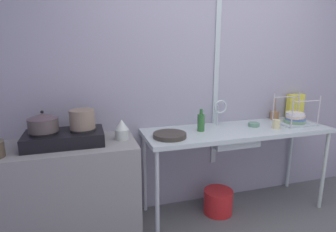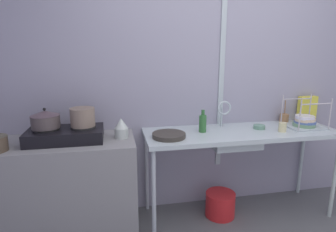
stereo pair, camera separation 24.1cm
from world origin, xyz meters
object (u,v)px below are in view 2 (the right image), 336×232
percolator (121,128)px  utensil_jar (284,118)px  stove (66,135)px  pot_on_right_burner (83,117)px  cereal_box (307,109)px  small_bowl_on_drainboard (259,127)px  cup_by_rack (283,127)px  bottle_by_sink (203,123)px  sink_basin (233,139)px  frying_pan (169,135)px  faucet (224,110)px  dish_rack (304,122)px  pot_on_left_burner (45,119)px  bucket_on_floor (220,204)px

percolator → utensil_jar: utensil_jar is taller
stove → pot_on_right_burner: bearing=0.0°
cereal_box → small_bowl_on_drainboard: bearing=-164.6°
cup_by_rack → bottle_by_sink: 0.73m
sink_basin → cup_by_rack: (0.45, -0.07, 0.11)m
stove → utensil_jar: size_ratio=2.64×
cup_by_rack → small_bowl_on_drainboard: 0.21m
stove → frying_pan: (0.85, -0.07, -0.04)m
faucet → cereal_box: (0.97, 0.09, -0.05)m
stove → cereal_box: bearing=5.5°
sink_basin → utensil_jar: 0.72m
pot_on_right_burner → dish_rack: dish_rack is taller
sink_basin → frying_pan: bearing=-175.9°
pot_on_right_burner → cup_by_rack: 1.77m
cereal_box → pot_on_left_burner: bearing=-176.3°
cup_by_rack → sink_basin: bearing=170.8°
bucket_on_floor → bottle_by_sink: bearing=165.1°
pot_on_left_burner → cup_by_rack: 2.05m
bucket_on_floor → cereal_box: bearing=13.3°
dish_rack → bucket_on_floor: bearing=-179.2°
stove → pot_on_left_burner: size_ratio=2.65×
pot_on_right_burner → bucket_on_floor: pot_on_right_burner is taller
stove → utensil_jar: bearing=5.8°
frying_pan → utensil_jar: utensil_jar is taller
bottle_by_sink → cereal_box: 1.23m
faucet → dish_rack: dish_rack is taller
pot_on_right_burner → utensil_jar: size_ratio=0.87×
cereal_box → faucet: bearing=-176.0°
faucet → frying_pan: 0.63m
sink_basin → faucet: faucet is taller
faucet → bucket_on_floor: (-0.06, -0.15, -0.90)m
pot_on_left_burner → percolator: pot_on_left_burner is taller
percolator → bottle_by_sink: bearing=2.8°
pot_on_left_burner → cup_by_rack: pot_on_left_burner is taller
pot_on_left_burner → cup_by_rack: size_ratio=2.65×
dish_rack → utensil_jar: bearing=108.5°
pot_on_right_burner → faucet: bearing=6.1°
percolator → pot_on_left_burner: bearing=179.8°
small_bowl_on_drainboard → percolator: bearing=-178.5°
sink_basin → utensil_jar: utensil_jar is taller
percolator → utensil_jar: 1.69m
cereal_box → bucket_on_floor: size_ratio=0.92×
dish_rack → cereal_box: 0.31m
faucet → frying_pan: bearing=-160.3°
stove → cereal_box: (2.39, 0.23, 0.07)m
pot_on_left_burner → pot_on_right_burner: 0.29m
pot_on_right_burner → frying_pan: bearing=-5.6°
small_bowl_on_drainboard → bottle_by_sink: (-0.56, 0.00, 0.07)m
stove → small_bowl_on_drainboard: (1.74, 0.03, -0.04)m
stove → pot_on_left_burner: bearing=180.0°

